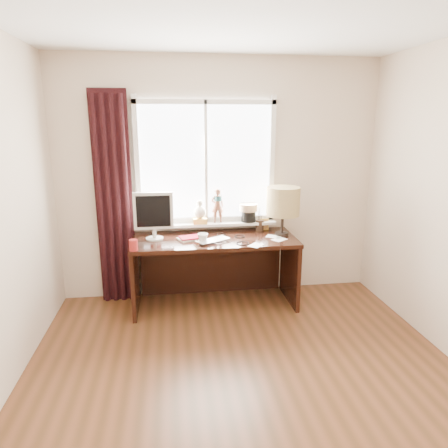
{
  "coord_description": "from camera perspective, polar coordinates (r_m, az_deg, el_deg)",
  "views": [
    {
      "loc": [
        -0.53,
        -2.33,
        1.95
      ],
      "look_at": [
        -0.05,
        1.25,
        1.0
      ],
      "focal_mm": 32.0,
      "sensor_mm": 36.0,
      "label": 1
    }
  ],
  "objects": [
    {
      "name": "floor",
      "position": [
        3.08,
        4.4,
        -24.53
      ],
      "size": [
        3.5,
        4.0,
        0.0
      ],
      "primitive_type": "cube",
      "color": "brown",
      "rests_on": "ground"
    },
    {
      "name": "wall_back",
      "position": [
        4.41,
        -0.65,
        6.25
      ],
      "size": [
        3.5,
        0.0,
        2.6
      ],
      "primitive_type": "cube",
      "rotation": [
        1.57,
        0.0,
        0.0
      ],
      "color": "#CBB398",
      "rests_on": "ground"
    },
    {
      "name": "laptop",
      "position": [
        4.03,
        -1.56,
        -2.38
      ],
      "size": [
        0.41,
        0.37,
        0.03
      ],
      "primitive_type": "imported",
      "rotation": [
        0.0,
        0.0,
        0.53
      ],
      "color": "silver",
      "rests_on": "desk"
    },
    {
      "name": "mug",
      "position": [
        3.98,
        -3.06,
        -2.02
      ],
      "size": [
        0.14,
        0.14,
        0.11
      ],
      "primitive_type": "imported",
      "rotation": [
        0.0,
        0.0,
        0.98
      ],
      "color": "white",
      "rests_on": "desk"
    },
    {
      "name": "red_cup",
      "position": [
        3.85,
        -12.81,
        -2.96
      ],
      "size": [
        0.08,
        0.08,
        0.11
      ],
      "primitive_type": "cylinder",
      "color": "maroon",
      "rests_on": "desk"
    },
    {
      "name": "window",
      "position": [
        4.35,
        -2.36,
        6.26
      ],
      "size": [
        1.52,
        0.21,
        1.4
      ],
      "color": "white",
      "rests_on": "ground"
    },
    {
      "name": "curtain",
      "position": [
        4.36,
        -15.45,
        3.15
      ],
      "size": [
        0.38,
        0.09,
        2.25
      ],
      "color": "black",
      "rests_on": "floor"
    },
    {
      "name": "desk",
      "position": [
        4.33,
        -1.5,
        -4.77
      ],
      "size": [
        1.7,
        0.7,
        0.75
      ],
      "color": "#32140C",
      "rests_on": "floor"
    },
    {
      "name": "monitor",
      "position": [
        4.12,
        -10.04,
        1.56
      ],
      "size": [
        0.4,
        0.18,
        0.49
      ],
      "color": "beige",
      "rests_on": "desk"
    },
    {
      "name": "notebook_stack",
      "position": [
        4.12,
        -4.94,
        -2.02
      ],
      "size": [
        0.27,
        0.24,
        0.03
      ],
      "color": "beige",
      "rests_on": "desk"
    },
    {
      "name": "brush_holder",
      "position": [
        4.45,
        5.11,
        -0.17
      ],
      "size": [
        0.09,
        0.09,
        0.25
      ],
      "color": "black",
      "rests_on": "desk"
    },
    {
      "name": "icon_frame",
      "position": [
        4.48,
        5.79,
        -0.04
      ],
      "size": [
        0.1,
        0.03,
        0.13
      ],
      "color": "gold",
      "rests_on": "desk"
    },
    {
      "name": "table_lamp",
      "position": [
        4.23,
        8.44,
        3.15
      ],
      "size": [
        0.35,
        0.35,
        0.52
      ],
      "color": "black",
      "rests_on": "desk"
    },
    {
      "name": "loose_papers",
      "position": [
        4.11,
        6.57,
        -2.33
      ],
      "size": [
        0.46,
        0.45,
        0.0
      ],
      "color": "white",
      "rests_on": "desk"
    },
    {
      "name": "desk_cables",
      "position": [
        4.13,
        1.73,
        -2.13
      ],
      "size": [
        0.33,
        0.5,
        0.01
      ],
      "color": "black",
      "rests_on": "desk"
    }
  ]
}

